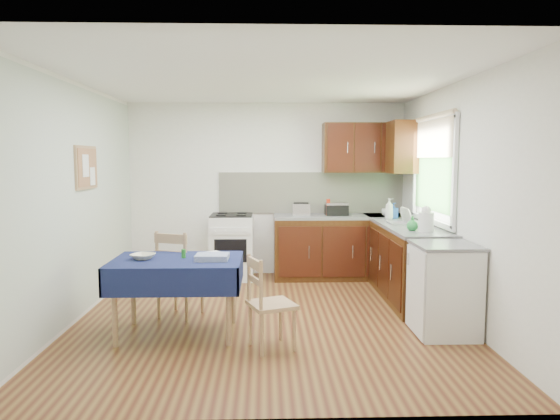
{
  "coord_description": "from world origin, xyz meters",
  "views": [
    {
      "loc": [
        -0.03,
        -5.2,
        1.69
      ],
      "look_at": [
        0.14,
        0.26,
        1.13
      ],
      "focal_mm": 32.0,
      "sensor_mm": 36.0,
      "label": 1
    }
  ],
  "objects_px": {
    "chair_far": "(178,272)",
    "dish_rack": "(406,222)",
    "dining_table": "(177,270)",
    "chair_near": "(267,300)",
    "toaster": "(301,210)",
    "kettle": "(426,220)",
    "sandwich_press": "(336,209)"
  },
  "relations": [
    {
      "from": "chair_far",
      "to": "dish_rack",
      "type": "distance_m",
      "value": 2.8
    },
    {
      "from": "dining_table",
      "to": "chair_far",
      "type": "xyz_separation_m",
      "value": [
        -0.09,
        0.53,
        -0.14
      ]
    },
    {
      "from": "chair_near",
      "to": "toaster",
      "type": "xyz_separation_m",
      "value": [
        0.49,
        2.62,
        0.54
      ]
    },
    {
      "from": "kettle",
      "to": "dish_rack",
      "type": "bearing_deg",
      "value": 92.99
    },
    {
      "from": "chair_far",
      "to": "toaster",
      "type": "xyz_separation_m",
      "value": [
        1.43,
        1.69,
        0.49
      ]
    },
    {
      "from": "chair_far",
      "to": "chair_near",
      "type": "height_order",
      "value": "chair_far"
    },
    {
      "from": "sandwich_press",
      "to": "dish_rack",
      "type": "distance_m",
      "value": 1.21
    },
    {
      "from": "dining_table",
      "to": "kettle",
      "type": "relative_size",
      "value": 4.33
    },
    {
      "from": "dining_table",
      "to": "chair_far",
      "type": "distance_m",
      "value": 0.55
    },
    {
      "from": "toaster",
      "to": "sandwich_press",
      "type": "height_order",
      "value": "toaster"
    },
    {
      "from": "chair_near",
      "to": "chair_far",
      "type": "bearing_deg",
      "value": 24.23
    },
    {
      "from": "dining_table",
      "to": "chair_near",
      "type": "height_order",
      "value": "chair_near"
    },
    {
      "from": "chair_near",
      "to": "kettle",
      "type": "height_order",
      "value": "kettle"
    },
    {
      "from": "toaster",
      "to": "chair_far",
      "type": "bearing_deg",
      "value": -107.75
    },
    {
      "from": "chair_near",
      "to": "kettle",
      "type": "bearing_deg",
      "value": -80.15
    },
    {
      "from": "chair_far",
      "to": "sandwich_press",
      "type": "distance_m",
      "value": 2.66
    },
    {
      "from": "chair_far",
      "to": "kettle",
      "type": "relative_size",
      "value": 3.33
    },
    {
      "from": "toaster",
      "to": "kettle",
      "type": "xyz_separation_m",
      "value": [
        1.26,
        -1.56,
        0.04
      ]
    },
    {
      "from": "dish_rack",
      "to": "kettle",
      "type": "distance_m",
      "value": 0.66
    },
    {
      "from": "toaster",
      "to": "kettle",
      "type": "distance_m",
      "value": 2.01
    },
    {
      "from": "dish_rack",
      "to": "kettle",
      "type": "height_order",
      "value": "kettle"
    },
    {
      "from": "chair_near",
      "to": "kettle",
      "type": "xyz_separation_m",
      "value": [
        1.75,
        1.05,
        0.58
      ]
    },
    {
      "from": "chair_far",
      "to": "toaster",
      "type": "distance_m",
      "value": 2.27
    },
    {
      "from": "chair_near",
      "to": "toaster",
      "type": "height_order",
      "value": "toaster"
    },
    {
      "from": "toaster",
      "to": "dish_rack",
      "type": "relative_size",
      "value": 0.58
    },
    {
      "from": "toaster",
      "to": "dish_rack",
      "type": "bearing_deg",
      "value": -13.93
    },
    {
      "from": "chair_far",
      "to": "sandwich_press",
      "type": "relative_size",
      "value": 3.04
    },
    {
      "from": "dining_table",
      "to": "chair_near",
      "type": "xyz_separation_m",
      "value": [
        0.86,
        -0.4,
        -0.19
      ]
    },
    {
      "from": "chair_far",
      "to": "toaster",
      "type": "relative_size",
      "value": 3.82
    },
    {
      "from": "dining_table",
      "to": "chair_near",
      "type": "bearing_deg",
      "value": -18.04
    },
    {
      "from": "sandwich_press",
      "to": "kettle",
      "type": "distance_m",
      "value": 1.79
    },
    {
      "from": "dish_rack",
      "to": "kettle",
      "type": "xyz_separation_m",
      "value": [
        0.03,
        -0.65,
        0.1
      ]
    }
  ]
}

